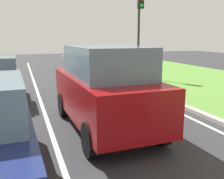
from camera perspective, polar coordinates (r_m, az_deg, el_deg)
name	(u,v)px	position (r m, az deg, el deg)	size (l,w,h in m)	color
ground_plane	(57,97)	(11.25, -12.17, -1.64)	(60.00, 60.00, 0.00)	#2D2D30
lane_line_center	(40,98)	(11.19, -15.73, -1.87)	(0.12, 32.00, 0.01)	silver
lane_line_right_edge	(134,91)	(12.21, 4.80, -0.37)	(0.12, 32.00, 0.01)	silver
grass_verge_right	(217,84)	(14.88, 22.28, 1.06)	(9.00, 48.00, 0.06)	#548433
curb_right	(143,89)	(12.41, 6.91, 0.05)	(0.24, 48.00, 0.12)	#9E9B93
car_suv_ahead	(105,88)	(6.96, -1.52, 0.38)	(2.07, 4.55, 2.28)	maroon
traffic_light_near_right	(140,19)	(15.76, 6.14, 15.29)	(0.32, 0.50, 5.32)	#2D2D2D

